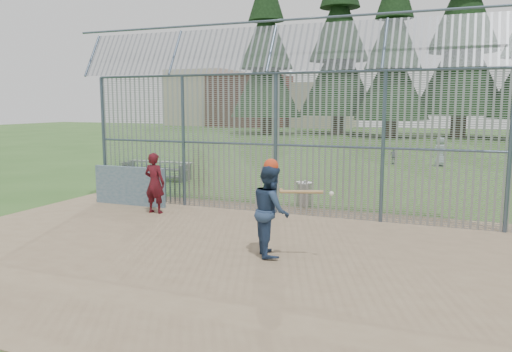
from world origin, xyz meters
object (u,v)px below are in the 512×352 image
at_px(dugout_wall, 130,186).
at_px(batter, 271,210).
at_px(onlooker, 155,183).
at_px(trash_can, 305,194).
at_px(bleacher, 156,170).

xyz_separation_m(dugout_wall, batter, (5.88, -3.27, 0.35)).
bearing_deg(dugout_wall, batter, -29.12).
relative_size(onlooker, trash_can, 2.14).
bearing_deg(bleacher, batter, -45.40).
bearing_deg(trash_can, bleacher, 157.56).
bearing_deg(batter, bleacher, 14.74).
relative_size(batter, trash_can, 2.31).
bearing_deg(bleacher, dugout_wall, -65.53).
height_order(dugout_wall, trash_can, dugout_wall).
distance_m(dugout_wall, bleacher, 5.49).
relative_size(dugout_wall, bleacher, 0.83).
distance_m(dugout_wall, onlooker, 1.56).
bearing_deg(trash_can, onlooker, -144.71).
distance_m(onlooker, bleacher, 6.77).
xyz_separation_m(batter, trash_can, (-0.78, 5.22, -0.59)).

